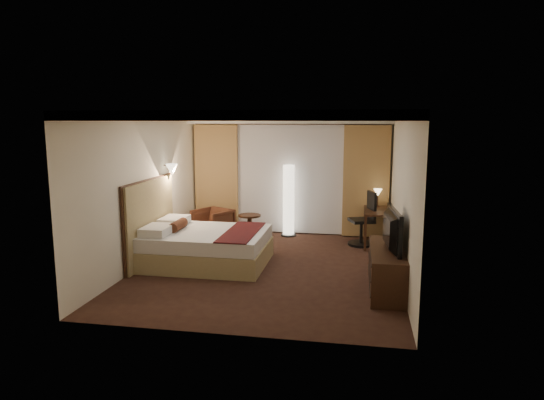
% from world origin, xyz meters
% --- Properties ---
extents(floor, '(4.50, 5.50, 0.01)m').
position_xyz_m(floor, '(0.00, 0.00, 0.00)').
color(floor, black).
rests_on(floor, ground).
extents(ceiling, '(4.50, 5.50, 0.01)m').
position_xyz_m(ceiling, '(0.00, 0.00, 2.70)').
color(ceiling, white).
rests_on(ceiling, back_wall).
extents(back_wall, '(4.50, 0.02, 2.70)m').
position_xyz_m(back_wall, '(0.00, 2.75, 1.35)').
color(back_wall, silver).
rests_on(back_wall, floor).
extents(left_wall, '(0.02, 5.50, 2.70)m').
position_xyz_m(left_wall, '(-2.25, 0.00, 1.35)').
color(left_wall, silver).
rests_on(left_wall, floor).
extents(right_wall, '(0.02, 5.50, 2.70)m').
position_xyz_m(right_wall, '(2.25, 0.00, 1.35)').
color(right_wall, silver).
rests_on(right_wall, floor).
extents(crown_molding, '(4.50, 5.50, 0.12)m').
position_xyz_m(crown_molding, '(0.00, 0.00, 2.64)').
color(crown_molding, black).
rests_on(crown_molding, ceiling).
extents(soffit, '(4.50, 0.50, 0.20)m').
position_xyz_m(soffit, '(0.00, 2.50, 2.60)').
color(soffit, white).
rests_on(soffit, ceiling).
extents(curtain_sheer, '(2.48, 0.04, 2.45)m').
position_xyz_m(curtain_sheer, '(0.00, 2.67, 1.25)').
color(curtain_sheer, silver).
rests_on(curtain_sheer, back_wall).
extents(curtain_left_drape, '(1.00, 0.14, 2.45)m').
position_xyz_m(curtain_left_drape, '(-1.70, 2.61, 1.25)').
color(curtain_left_drape, tan).
rests_on(curtain_left_drape, back_wall).
extents(curtain_right_drape, '(1.00, 0.14, 2.45)m').
position_xyz_m(curtain_right_drape, '(1.70, 2.61, 1.25)').
color(curtain_right_drape, tan).
rests_on(curtain_right_drape, back_wall).
extents(wall_sconce, '(0.24, 0.24, 0.24)m').
position_xyz_m(wall_sconce, '(-2.09, 0.87, 1.62)').
color(wall_sconce, white).
rests_on(wall_sconce, left_wall).
extents(bed, '(2.13, 1.66, 0.62)m').
position_xyz_m(bed, '(-1.12, 0.03, 0.31)').
color(bed, white).
rests_on(bed, floor).
extents(headboard, '(0.12, 1.96, 1.50)m').
position_xyz_m(headboard, '(-2.20, 0.03, 0.75)').
color(headboard, tan).
rests_on(headboard, floor).
extents(armchair, '(0.94, 0.92, 0.73)m').
position_xyz_m(armchair, '(-1.59, 1.87, 0.36)').
color(armchair, '#492916').
rests_on(armchair, floor).
extents(side_table, '(0.49, 0.49, 0.54)m').
position_xyz_m(side_table, '(-0.79, 2.00, 0.27)').
color(side_table, black).
rests_on(side_table, floor).
extents(floor_lamp, '(0.34, 0.34, 1.61)m').
position_xyz_m(floor_lamp, '(0.01, 2.43, 0.81)').
color(floor_lamp, white).
rests_on(floor_lamp, floor).
extents(desk, '(0.55, 1.10, 0.75)m').
position_xyz_m(desk, '(1.95, 1.92, 0.38)').
color(desk, black).
rests_on(desk, floor).
extents(desk_lamp, '(0.18, 0.18, 0.34)m').
position_xyz_m(desk_lamp, '(1.95, 2.32, 0.92)').
color(desk_lamp, '#FFD899').
rests_on(desk_lamp, desk).
extents(office_chair, '(0.70, 0.70, 1.13)m').
position_xyz_m(office_chair, '(1.62, 1.87, 0.57)').
color(office_chair, black).
rests_on(office_chair, floor).
extents(dresser, '(0.50, 1.68, 0.65)m').
position_xyz_m(dresser, '(2.00, -0.78, 0.33)').
color(dresser, black).
rests_on(dresser, floor).
extents(television, '(0.77, 1.21, 0.15)m').
position_xyz_m(television, '(1.97, -0.78, 0.99)').
color(television, black).
rests_on(television, dresser).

